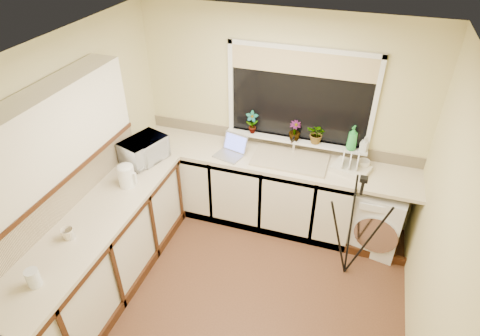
# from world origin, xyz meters

# --- Properties ---
(floor) EXTENTS (3.20, 3.20, 0.00)m
(floor) POSITION_xyz_m (0.00, 0.00, 0.00)
(floor) COLOR brown
(floor) RESTS_ON ground
(ceiling) EXTENTS (3.20, 3.20, 0.00)m
(ceiling) POSITION_xyz_m (0.00, 0.00, 2.45)
(ceiling) COLOR white
(ceiling) RESTS_ON ground
(wall_back) EXTENTS (3.20, 0.00, 3.20)m
(wall_back) POSITION_xyz_m (0.00, 1.50, 1.23)
(wall_back) COLOR beige
(wall_back) RESTS_ON ground
(wall_left) EXTENTS (0.00, 3.00, 3.00)m
(wall_left) POSITION_xyz_m (-1.60, 0.00, 1.23)
(wall_left) COLOR beige
(wall_left) RESTS_ON ground
(wall_right) EXTENTS (0.00, 3.00, 3.00)m
(wall_right) POSITION_xyz_m (1.60, 0.00, 1.23)
(wall_right) COLOR beige
(wall_right) RESTS_ON ground
(base_cabinet_back) EXTENTS (2.55, 0.60, 0.86)m
(base_cabinet_back) POSITION_xyz_m (-0.33, 1.20, 0.43)
(base_cabinet_back) COLOR silver
(base_cabinet_back) RESTS_ON floor
(base_cabinet_left) EXTENTS (0.54, 2.40, 0.86)m
(base_cabinet_left) POSITION_xyz_m (-1.30, -0.30, 0.43)
(base_cabinet_left) COLOR silver
(base_cabinet_left) RESTS_ON floor
(worktop_back) EXTENTS (3.20, 0.60, 0.04)m
(worktop_back) POSITION_xyz_m (0.00, 1.20, 0.88)
(worktop_back) COLOR beige
(worktop_back) RESTS_ON base_cabinet_back
(worktop_left) EXTENTS (0.60, 2.40, 0.04)m
(worktop_left) POSITION_xyz_m (-1.30, -0.30, 0.88)
(worktop_left) COLOR beige
(worktop_left) RESTS_ON base_cabinet_left
(upper_cabinet) EXTENTS (0.28, 1.90, 0.70)m
(upper_cabinet) POSITION_xyz_m (-1.44, -0.45, 1.80)
(upper_cabinet) COLOR silver
(upper_cabinet) RESTS_ON wall_left
(splashback_left) EXTENTS (0.02, 2.40, 0.45)m
(splashback_left) POSITION_xyz_m (-1.59, -0.30, 1.12)
(splashback_left) COLOR beige
(splashback_left) RESTS_ON wall_left
(splashback_back) EXTENTS (3.20, 0.02, 0.14)m
(splashback_back) POSITION_xyz_m (0.00, 1.49, 0.97)
(splashback_back) COLOR beige
(splashback_back) RESTS_ON wall_back
(window_glass) EXTENTS (1.50, 0.02, 1.00)m
(window_glass) POSITION_xyz_m (0.20, 1.49, 1.55)
(window_glass) COLOR black
(window_glass) RESTS_ON wall_back
(window_blind) EXTENTS (1.50, 0.02, 0.25)m
(window_blind) POSITION_xyz_m (0.20, 1.46, 1.92)
(window_blind) COLOR tan
(window_blind) RESTS_ON wall_back
(windowsill) EXTENTS (1.60, 0.14, 0.03)m
(windowsill) POSITION_xyz_m (0.20, 1.43, 1.04)
(windowsill) COLOR white
(windowsill) RESTS_ON wall_back
(sink) EXTENTS (0.82, 0.46, 0.03)m
(sink) POSITION_xyz_m (0.20, 1.20, 0.91)
(sink) COLOR tan
(sink) RESTS_ON worktop_back
(faucet) EXTENTS (0.03, 0.03, 0.24)m
(faucet) POSITION_xyz_m (0.20, 1.38, 1.02)
(faucet) COLOR silver
(faucet) RESTS_ON worktop_back
(washing_machine) EXTENTS (0.64, 0.62, 0.78)m
(washing_machine) POSITION_xyz_m (1.23, 1.17, 0.39)
(washing_machine) COLOR silver
(washing_machine) RESTS_ON floor
(laptop) EXTENTS (0.36, 0.36, 0.21)m
(laptop) POSITION_xyz_m (-0.46, 1.13, 0.96)
(laptop) COLOR gray
(laptop) RESTS_ON worktop_back
(kettle) EXTENTS (0.17, 0.17, 0.22)m
(kettle) POSITION_xyz_m (-1.27, 0.25, 1.01)
(kettle) COLOR white
(kettle) RESTS_ON worktop_left
(dish_rack) EXTENTS (0.44, 0.39, 0.06)m
(dish_rack) POSITION_xyz_m (0.86, 1.21, 0.93)
(dish_rack) COLOR beige
(dish_rack) RESTS_ON worktop_back
(tripod) EXTENTS (0.80, 0.80, 1.25)m
(tripod) POSITION_xyz_m (0.98, 0.62, 0.62)
(tripod) COLOR black
(tripod) RESTS_ON floor
(glass_jug) EXTENTS (0.10, 0.10, 0.15)m
(glass_jug) POSITION_xyz_m (-1.27, -1.08, 0.97)
(glass_jug) COLOR silver
(glass_jug) RESTS_ON worktop_left
(steel_jar) EXTENTS (0.07, 0.07, 0.10)m
(steel_jar) POSITION_xyz_m (-1.33, -0.57, 0.95)
(steel_jar) COLOR silver
(steel_jar) RESTS_ON worktop_left
(microwave) EXTENTS (0.46, 0.56, 0.26)m
(microwave) POSITION_xyz_m (-1.33, 0.72, 1.03)
(microwave) COLOR white
(microwave) RESTS_ON worktop_left
(plant_a) EXTENTS (0.16, 0.13, 0.27)m
(plant_a) POSITION_xyz_m (-0.31, 1.42, 1.19)
(plant_a) COLOR #999999
(plant_a) RESTS_ON windowsill
(plant_c) EXTENTS (0.16, 0.16, 0.23)m
(plant_c) POSITION_xyz_m (0.19, 1.41, 1.17)
(plant_c) COLOR #999999
(plant_c) RESTS_ON windowsill
(plant_d) EXTENTS (0.26, 0.24, 0.23)m
(plant_d) POSITION_xyz_m (0.44, 1.42, 1.17)
(plant_d) COLOR #999999
(plant_d) RESTS_ON windowsill
(soap_bottle_green) EXTENTS (0.14, 0.14, 0.28)m
(soap_bottle_green) POSITION_xyz_m (0.82, 1.40, 1.19)
(soap_bottle_green) COLOR green
(soap_bottle_green) RESTS_ON windowsill
(soap_bottle_clear) EXTENTS (0.09, 0.09, 0.17)m
(soap_bottle_clear) POSITION_xyz_m (0.95, 1.42, 1.13)
(soap_bottle_clear) COLOR #999999
(soap_bottle_clear) RESTS_ON windowsill
(cup_back) EXTENTS (0.17, 0.17, 0.10)m
(cup_back) POSITION_xyz_m (0.98, 1.30, 0.95)
(cup_back) COLOR white
(cup_back) RESTS_ON worktop_back
(cup_left) EXTENTS (0.14, 0.14, 0.10)m
(cup_left) POSITION_xyz_m (-1.35, -0.58, 0.95)
(cup_left) COLOR #F2E2C7
(cup_left) RESTS_ON worktop_left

